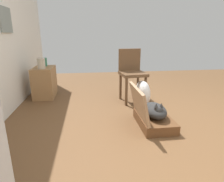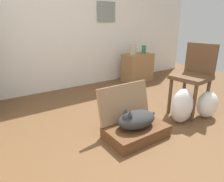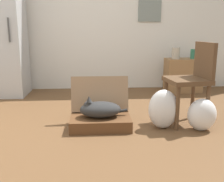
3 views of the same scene
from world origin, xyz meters
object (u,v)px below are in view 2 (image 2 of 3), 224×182
vase_tall (133,50)px  chair (194,75)px  cat (136,119)px  vase_short (144,49)px  plastic_bag_white (182,106)px  side_table (137,67)px  suitcase_base (136,132)px  plastic_bag_clear (207,104)px

vase_tall → chair: bearing=-100.4°
cat → vase_short: (1.61, 1.66, 0.43)m
plastic_bag_white → side_table: bearing=65.4°
plastic_bag_white → vase_short: vase_short is taller
side_table → plastic_bag_white: bearing=-114.6°
side_table → chair: size_ratio=0.65×
plastic_bag_white → chair: bearing=19.9°
plastic_bag_white → vase_tall: (0.64, 1.70, 0.45)m
plastic_bag_white → chair: 0.48m
suitcase_base → chair: bearing=4.3°
vase_tall → vase_short: bearing=0.4°
cat → vase_short: 2.35m
vase_tall → plastic_bag_white: bearing=-110.4°
cat → plastic_bag_clear: bearing=-7.5°
plastic_bag_clear → vase_short: size_ratio=2.18×
plastic_bag_clear → vase_tall: vase_tall is taller
side_table → vase_tall: bearing=-177.0°
side_table → vase_tall: size_ratio=3.15×
plastic_bag_white → plastic_bag_clear: (0.39, -0.09, -0.04)m
suitcase_base → cat: (-0.01, 0.00, 0.15)m
plastic_bag_clear → cat: bearing=172.5°
cat → suitcase_base: bearing=-2.5°
chair → suitcase_base: bearing=-92.3°
side_table → vase_short: bearing=-2.2°
plastic_bag_white → chair: (0.35, 0.13, 0.31)m
suitcase_base → vase_short: bearing=45.9°
chair → vase_tall: bearing=163.0°
vase_short → plastic_bag_clear: bearing=-106.7°
suitcase_base → plastic_bag_white: size_ratio=1.52×
suitcase_base → cat: bearing=177.5°
vase_tall → chair: 1.61m
plastic_bag_clear → plastic_bag_white: bearing=166.7°
plastic_bag_clear → chair: 0.41m
chair → plastic_bag_clear: bearing=5.2°
plastic_bag_clear → chair: size_ratio=0.38×
side_table → suitcase_base: bearing=-131.2°
vase_tall → plastic_bag_clear: bearing=-97.7°
suitcase_base → vase_short: size_ratio=4.08×
plastic_bag_white → vase_short: bearing=61.4°
plastic_bag_white → vase_tall: bearing=69.6°
cat → chair: 1.08m
side_table → vase_short: size_ratio=3.72×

